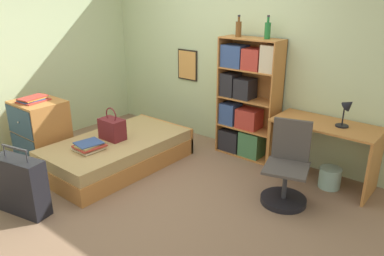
# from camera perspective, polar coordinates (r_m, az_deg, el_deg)

# --- Properties ---
(ground_plane) EXTENTS (14.00, 14.00, 0.00)m
(ground_plane) POSITION_cam_1_polar(r_m,az_deg,el_deg) (4.70, -5.65, -8.05)
(ground_plane) COLOR #84664C
(wall_back) EXTENTS (10.00, 0.09, 2.60)m
(wall_back) POSITION_cam_1_polar(r_m,az_deg,el_deg) (5.48, 6.11, 10.48)
(wall_back) COLOR beige
(wall_back) RESTS_ON ground_plane
(wall_left) EXTENTS (0.06, 10.00, 2.60)m
(wall_left) POSITION_cam_1_polar(r_m,az_deg,el_deg) (6.10, -22.02, 10.14)
(wall_left) COLOR beige
(wall_left) RESTS_ON ground_plane
(bed) EXTENTS (1.06, 1.90, 0.38)m
(bed) POSITION_cam_1_polar(r_m,az_deg,el_deg) (5.10, -11.13, -3.64)
(bed) COLOR #B77538
(bed) RESTS_ON ground_plane
(handbag) EXTENTS (0.33, 0.21, 0.43)m
(handbag) POSITION_cam_1_polar(r_m,az_deg,el_deg) (5.00, -12.08, -0.10)
(handbag) COLOR maroon
(handbag) RESTS_ON bed
(book_stack_on_bed) EXTENTS (0.33, 0.35, 0.09)m
(book_stack_on_bed) POSITION_cam_1_polar(r_m,az_deg,el_deg) (4.75, -15.38, -2.73)
(book_stack_on_bed) COLOR silver
(book_stack_on_bed) RESTS_ON bed
(suitcase) EXTENTS (0.63, 0.34, 0.75)m
(suitcase) POSITION_cam_1_polar(r_m,az_deg,el_deg) (4.32, -24.61, -8.00)
(suitcase) COLOR black
(suitcase) RESTS_ON ground_plane
(dresser) EXTENTS (0.65, 0.58, 0.84)m
(dresser) POSITION_cam_1_polar(r_m,az_deg,el_deg) (5.51, -22.01, -0.37)
(dresser) COLOR #B77538
(dresser) RESTS_ON ground_plane
(magazine_pile_on_dresser) EXTENTS (0.34, 0.40, 0.06)m
(magazine_pile_on_dresser) POSITION_cam_1_polar(r_m,az_deg,el_deg) (5.39, -23.17, 4.04)
(magazine_pile_on_dresser) COLOR #B2382D
(magazine_pile_on_dresser) RESTS_ON dresser
(bookcase) EXTENTS (0.84, 0.34, 1.64)m
(bookcase) POSITION_cam_1_polar(r_m,az_deg,el_deg) (5.20, 8.09, 4.22)
(bookcase) COLOR #B77538
(bookcase) RESTS_ON ground_plane
(bottle_green) EXTENTS (0.08, 0.08, 0.28)m
(bottle_green) POSITION_cam_1_polar(r_m,az_deg,el_deg) (5.09, 7.11, 14.82)
(bottle_green) COLOR brown
(bottle_green) RESTS_ON bookcase
(bottle_brown) EXTENTS (0.08, 0.08, 0.29)m
(bottle_brown) POSITION_cam_1_polar(r_m,az_deg,el_deg) (4.92, 11.45, 14.44)
(bottle_brown) COLOR #1E6B2D
(bottle_brown) RESTS_ON bookcase
(desk) EXTENTS (1.21, 0.59, 0.76)m
(desk) POSITION_cam_1_polar(r_m,az_deg,el_deg) (4.71, 19.45, -2.01)
(desk) COLOR #B77538
(desk) RESTS_ON ground_plane
(desk_lamp) EXTENTS (0.20, 0.15, 0.35)m
(desk_lamp) POSITION_cam_1_polar(r_m,az_deg,el_deg) (4.52, 22.62, 2.76)
(desk_lamp) COLOR black
(desk_lamp) RESTS_ON desk
(desk_chair) EXTENTS (0.57, 0.57, 0.91)m
(desk_chair) POSITION_cam_1_polar(r_m,az_deg,el_deg) (4.28, 14.13, -7.35)
(desk_chair) COLOR black
(desk_chair) RESTS_ON ground_plane
(waste_bin) EXTENTS (0.26, 0.26, 0.25)m
(waste_bin) POSITION_cam_1_polar(r_m,az_deg,el_deg) (4.78, 20.28, -7.12)
(waste_bin) COLOR #99C1B2
(waste_bin) RESTS_ON ground_plane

